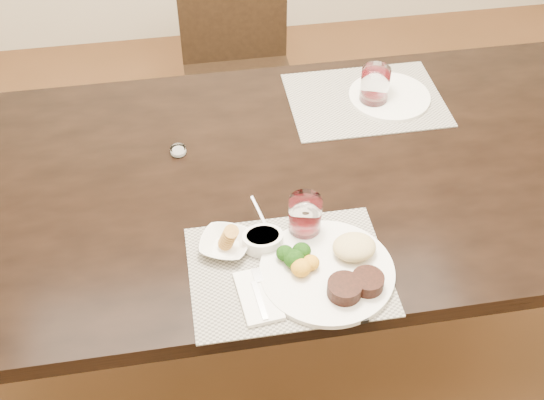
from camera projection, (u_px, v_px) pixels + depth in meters
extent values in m
plane|color=#4D3019|center=(277.00, 333.00, 2.35)|extent=(4.50, 4.50, 0.00)
cube|color=black|center=(279.00, 180.00, 1.84)|extent=(2.00, 1.00, 0.05)
cube|color=black|center=(504.00, 150.00, 2.51)|extent=(0.08, 0.08, 0.70)
cube|color=black|center=(241.00, 88.00, 2.65)|extent=(0.42, 0.42, 0.04)
cube|color=black|center=(203.00, 167.00, 2.66)|extent=(0.04, 0.04, 0.41)
cube|color=black|center=(294.00, 157.00, 2.70)|extent=(0.04, 0.04, 0.41)
cube|color=black|center=(195.00, 112.00, 2.91)|extent=(0.04, 0.04, 0.41)
cube|color=black|center=(278.00, 103.00, 2.95)|extent=(0.04, 0.04, 0.41)
cube|color=black|center=(232.00, 7.00, 2.61)|extent=(0.42, 0.04, 0.45)
cube|color=gray|center=(289.00, 271.00, 1.58)|extent=(0.46, 0.34, 0.00)
cube|color=gray|center=(365.00, 100.00, 2.06)|extent=(0.46, 0.34, 0.00)
cylinder|color=white|center=(327.00, 271.00, 1.57)|extent=(0.31, 0.31, 0.01)
cylinder|color=black|center=(345.00, 288.00, 1.51)|extent=(0.08, 0.08, 0.03)
cylinder|color=black|center=(368.00, 282.00, 1.52)|extent=(0.07, 0.07, 0.03)
ellipsoid|color=tan|center=(354.00, 247.00, 1.59)|extent=(0.10, 0.09, 0.04)
ellipsoid|color=#173F0C|center=(294.00, 259.00, 1.56)|extent=(0.05, 0.05, 0.04)
ellipsoid|color=orange|center=(301.00, 268.00, 1.55)|extent=(0.05, 0.05, 0.04)
cube|color=white|center=(258.00, 296.00, 1.52)|extent=(0.10, 0.16, 0.01)
cube|color=white|center=(260.00, 300.00, 1.50)|extent=(0.02, 0.11, 0.00)
cube|color=white|center=(257.00, 275.00, 1.56)|extent=(0.02, 0.04, 0.00)
cube|color=white|center=(346.00, 269.00, 1.58)|extent=(0.03, 0.13, 0.00)
cube|color=black|center=(358.00, 305.00, 1.50)|extent=(0.02, 0.10, 0.01)
imported|color=white|center=(225.00, 244.00, 1.62)|extent=(0.15, 0.15, 0.03)
cylinder|color=#AD7C36|center=(225.00, 238.00, 1.61)|extent=(0.04, 0.04, 0.04)
cylinder|color=white|center=(263.00, 240.00, 1.62)|extent=(0.10, 0.10, 0.04)
cylinder|color=#0C360D|center=(263.00, 237.00, 1.61)|extent=(0.08, 0.08, 0.01)
cube|color=white|center=(258.00, 210.00, 1.64)|extent=(0.01, 0.06, 0.05)
cylinder|color=white|center=(305.00, 217.00, 1.63)|extent=(0.08, 0.08, 0.11)
cylinder|color=#3A0509|center=(304.00, 228.00, 1.66)|extent=(0.07, 0.07, 0.03)
cylinder|color=white|center=(389.00, 96.00, 2.06)|extent=(0.25, 0.25, 0.01)
cylinder|color=white|center=(375.00, 86.00, 2.00)|extent=(0.08, 0.08, 0.12)
cylinder|color=#3A0509|center=(373.00, 98.00, 2.04)|extent=(0.07, 0.07, 0.03)
cylinder|color=white|center=(178.00, 151.00, 1.88)|extent=(0.04, 0.04, 0.02)
cylinder|color=white|center=(178.00, 152.00, 1.88)|extent=(0.03, 0.03, 0.01)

